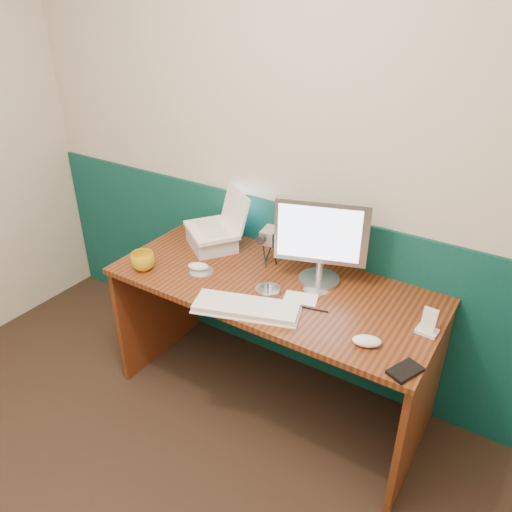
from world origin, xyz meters
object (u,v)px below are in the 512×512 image
Objects in this scene: laptop at (210,211)px; desk at (271,344)px; camcorder at (270,247)px; keyboard at (246,308)px; monitor at (322,241)px; mug at (143,261)px.

desk is at bearing 18.15° from laptop.
camcorder is (-0.11, 0.15, 0.48)m from desk.
keyboard reaches higher than desk.
laptop is 0.66m from monitor.
monitor is at bearing 34.60° from laptop.
laptop reaches higher than mug.
camcorder is at bearing 159.95° from monitor.
camcorder is (0.37, 0.00, -0.11)m from laptop.
monitor is (0.66, -0.01, 0.00)m from laptop.
monitor is 3.65× the size of mug.
laptop is 0.67m from keyboard.
desk is 0.79m from mug.
camcorder reaches higher than keyboard.
desk is 0.51m from camcorder.
camcorder is (0.51, 0.39, 0.06)m from mug.
laptop is 2.53× the size of mug.
keyboard is at bearing -130.27° from monitor.
mug is at bearing 159.50° from keyboard.
camcorder reaches higher than mug.
laptop reaches higher than keyboard.
camcorder is (-0.13, 0.41, 0.09)m from keyboard.
desk is 0.47m from keyboard.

